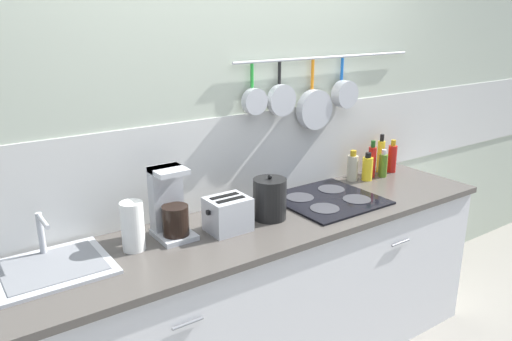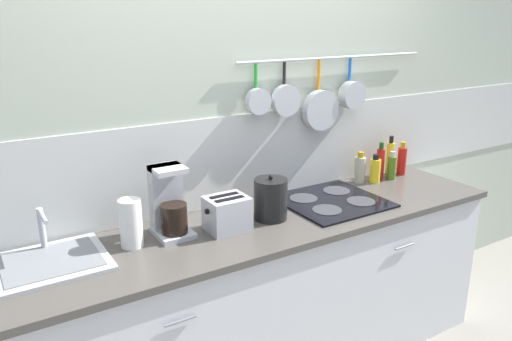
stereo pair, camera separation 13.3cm
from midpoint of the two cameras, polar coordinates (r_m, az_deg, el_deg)
The scene contains 15 objects.
wall_back at distance 2.75m, azimuth -0.61°, elevation 3.84°, with size 7.20×0.15×2.60m.
cabinet_base at distance 2.80m, azimuth 3.26°, elevation -14.60°, with size 2.63×0.61×0.88m.
countertop at distance 2.59m, azimuth 3.44°, elevation -6.02°, with size 2.67×0.63×0.03m.
sink_basin at distance 2.29m, azimuth -20.88°, elevation -9.53°, with size 0.46×0.40×0.20m.
paper_towel_roll at distance 2.31m, azimuth -12.49°, elevation -5.93°, with size 0.10×0.10×0.23m.
coffee_maker at distance 2.40m, azimuth -8.30°, elevation -4.05°, with size 0.17×0.20×0.34m.
toaster at distance 2.43m, azimuth -1.76°, elevation -4.95°, with size 0.22×0.17×0.17m.
kettle at distance 2.56m, azimuth 3.15°, elevation -3.29°, with size 0.17×0.17×0.24m.
cooktop at distance 2.86m, azimuth 10.01°, elevation -3.44°, with size 0.54×0.52×0.01m.
bottle_hot_sauce at distance 3.20m, azimuth 12.96°, elevation 0.18°, with size 0.07×0.07×0.20m.
bottle_olive_oil at distance 3.22m, azimuth 14.61°, elevation 0.05°, with size 0.07×0.07×0.18m.
bottle_dish_soap at distance 3.29m, azimuth 15.15°, elevation 0.82°, with size 0.05×0.05×0.24m.
bottle_cooking_wine at distance 3.31m, azimuth 16.36°, elevation 0.38°, with size 0.06×0.06×0.18m.
bottle_sesame_oil at distance 3.40m, azimuth 16.15°, elevation 1.42°, with size 0.05×0.05×0.26m.
bottle_vinegar at distance 3.43m, azimuth 17.40°, elevation 1.13°, with size 0.06×0.06×0.22m.
Camera 2 is at (-1.32, -1.97, 1.92)m, focal length 35.00 mm.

